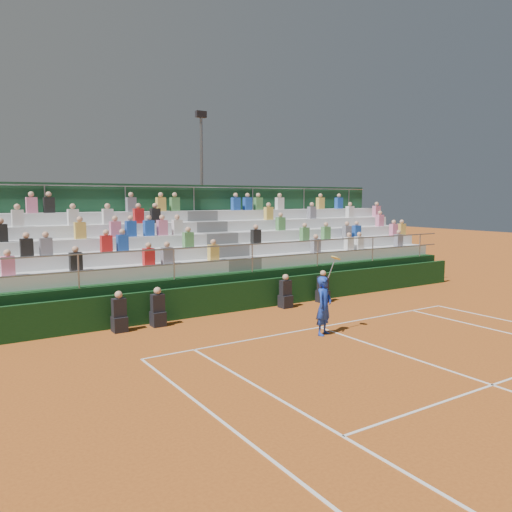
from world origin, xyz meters
TOP-DOWN VIEW (x-y plane):
  - ground at (0.00, 0.00)m, footprint 90.00×90.00m
  - courtside_wall at (0.00, 3.20)m, footprint 20.00×0.15m
  - line_officials at (-1.48, 2.75)m, footprint 8.00×0.40m
  - grandstand at (-0.02, 6.44)m, footprint 20.00×5.20m
  - tennis_player at (-0.41, -0.67)m, footprint 0.89×0.61m
  - floodlight_mast at (3.14, 13.96)m, footprint 0.60×0.25m

SIDE VIEW (x-z plane):
  - ground at x=0.00m, z-range 0.00..0.00m
  - line_officials at x=-1.48m, z-range -0.12..1.07m
  - courtside_wall at x=0.00m, z-range 0.00..1.00m
  - tennis_player at x=-0.41m, z-range -0.28..1.94m
  - grandstand at x=-0.02m, z-range -1.13..3.27m
  - floodlight_mast at x=3.14m, z-range 0.68..9.25m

